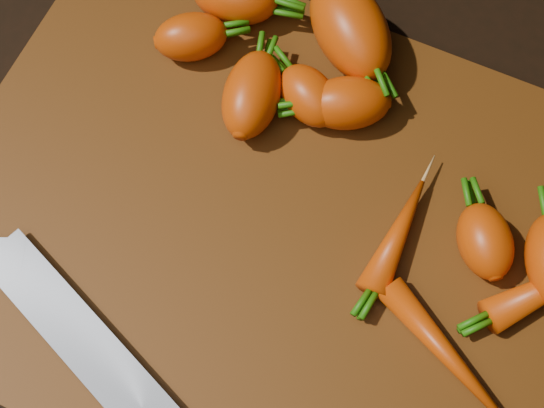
% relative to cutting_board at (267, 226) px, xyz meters
% --- Properties ---
extents(ground, '(2.00, 2.00, 0.01)m').
position_rel_cutting_board_xyz_m(ground, '(0.00, 0.00, -0.01)').
color(ground, black).
extents(cutting_board, '(0.50, 0.40, 0.01)m').
position_rel_cutting_board_xyz_m(cutting_board, '(0.00, 0.00, 0.00)').
color(cutting_board, '#542A0A').
rests_on(cutting_board, ground).
extents(carrot_1, '(0.07, 0.06, 0.04)m').
position_rel_cutting_board_xyz_m(carrot_1, '(-0.01, 0.10, 0.03)').
color(carrot_1, '#CB430A').
rests_on(carrot_1, cutting_board).
extents(carrot_2, '(0.11, 0.11, 0.06)m').
position_rel_cutting_board_xyz_m(carrot_2, '(-0.00, 0.17, 0.03)').
color(carrot_2, '#CB430A').
rests_on(carrot_2, cutting_board).
extents(carrot_3, '(0.06, 0.08, 0.05)m').
position_rel_cutting_board_xyz_m(carrot_3, '(-0.05, 0.09, 0.03)').
color(carrot_3, '#CB430A').
rests_on(carrot_3, cutting_board).
extents(carrot_4, '(0.08, 0.07, 0.04)m').
position_rel_cutting_board_xyz_m(carrot_4, '(0.02, 0.11, 0.03)').
color(carrot_4, '#CB430A').
rests_on(carrot_4, cutting_board).
extents(carrot_5, '(0.07, 0.07, 0.04)m').
position_rel_cutting_board_xyz_m(carrot_5, '(-0.12, 0.11, 0.03)').
color(carrot_5, '#CB430A').
rests_on(carrot_5, cutting_board).
extents(carrot_8, '(0.12, 0.08, 0.02)m').
position_rel_cutting_board_xyz_m(carrot_8, '(0.16, -0.04, 0.02)').
color(carrot_8, '#CB430A').
rests_on(carrot_8, cutting_board).
extents(carrot_9, '(0.03, 0.10, 0.03)m').
position_rel_cutting_board_xyz_m(carrot_9, '(0.09, 0.03, 0.02)').
color(carrot_9, '#CB430A').
rests_on(carrot_9, cutting_board).
extents(carrot_10, '(0.07, 0.07, 0.04)m').
position_rel_cutting_board_xyz_m(carrot_10, '(0.15, 0.05, 0.03)').
color(carrot_10, '#CB430A').
rests_on(carrot_10, cutting_board).
extents(knife, '(0.32, 0.15, 0.02)m').
position_rel_cutting_board_xyz_m(knife, '(-0.06, -0.15, 0.01)').
color(knife, gray).
rests_on(knife, cutting_board).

